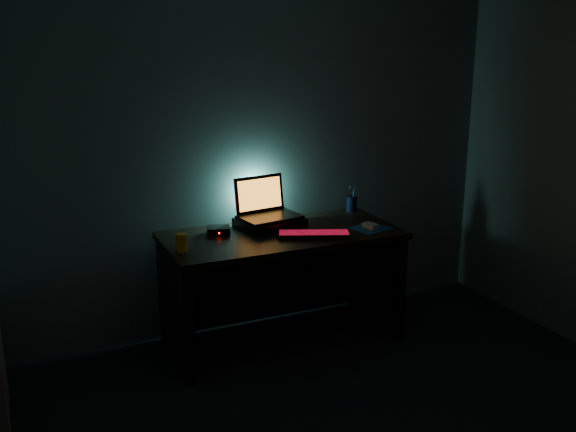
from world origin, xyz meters
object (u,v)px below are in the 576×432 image
Objects in this scene: laptop at (266,208)px; keyboard at (314,234)px; pen_cup at (352,204)px; mouse at (371,226)px; router at (218,230)px; juice_glass at (182,243)px.

laptop reaches higher than keyboard.
pen_cup is at bearing 63.20° from keyboard.
router reaches higher than mouse.
laptop is 2.54× the size of router.
mouse is 0.93× the size of juice_glass.
juice_glass reaches higher than mouse.
pen_cup is 0.99× the size of juice_glass.
keyboard is at bearing -14.88° from router.
keyboard is at bearing 165.96° from mouse.
laptop is 0.41m from keyboard.
juice_glass is 0.39m from router.
juice_glass is at bearing -160.01° from keyboard.
keyboard is at bearing -2.87° from juice_glass.
juice_glass reaches higher than pen_cup.
pen_cup is (0.70, 0.09, -0.07)m from laptop.
laptop is at bearing 24.04° from router.
keyboard is at bearing -139.66° from pen_cup.
juice_glass is at bearing -126.27° from router.
pen_cup is at bearing 22.19° from router.
mouse is at bearing 23.11° from keyboard.
pen_cup is 1.40m from juice_glass.
keyboard is 4.42× the size of pen_cup.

